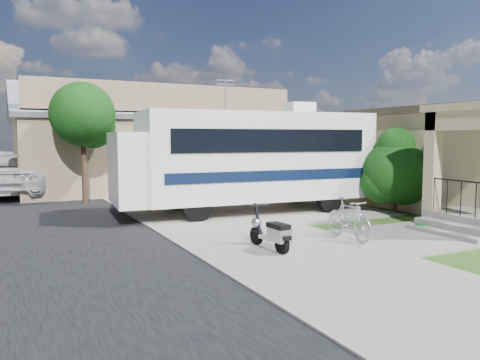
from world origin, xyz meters
name	(u,v)px	position (x,y,z in m)	size (l,w,h in m)	color
ground	(304,240)	(0.00, 0.00, 0.00)	(120.00, 120.00, 0.00)	#1A3F11
sidewalk_slab	(150,196)	(-1.00, 10.00, 0.03)	(4.00, 80.00, 0.06)	slate
driveway_slab	(265,210)	(1.50, 4.50, 0.03)	(7.00, 6.00, 0.05)	slate
walk_slab	(424,235)	(3.00, -1.00, 0.03)	(4.00, 3.00, 0.05)	slate
warehouse	(146,148)	(0.00, 13.97, 1.99)	(12.50, 8.40, 5.04)	#756349
street_tree_a	(85,118)	(-3.70, 9.05, 3.25)	(2.44, 2.40, 4.58)	black
street_tree_b	(57,122)	(-3.70, 19.05, 3.39)	(2.44, 2.40, 4.73)	black
street_tree_c	(44,129)	(-3.70, 28.05, 3.10)	(2.44, 2.40, 4.42)	black
motorhome	(247,157)	(0.71, 4.36, 1.87)	(8.68, 3.37, 4.35)	white
shrub	(395,169)	(5.10, 2.13, 1.45)	(2.32, 2.21, 2.84)	black
scooter	(271,233)	(-1.35, -0.70, 0.44)	(0.51, 1.46, 0.96)	black
bicycle	(349,221)	(0.87, -0.60, 0.50)	(0.47, 1.66, 1.00)	#A4A4AB
pickup_truck	(18,174)	(-5.96, 13.05, 0.90)	(3.00, 6.50, 1.81)	silver
van	(5,167)	(-6.43, 19.78, 0.85)	(2.39, 5.88, 1.71)	silver
garden_hose	(422,228)	(3.50, -0.49, 0.08)	(0.38, 0.38, 0.17)	#136029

